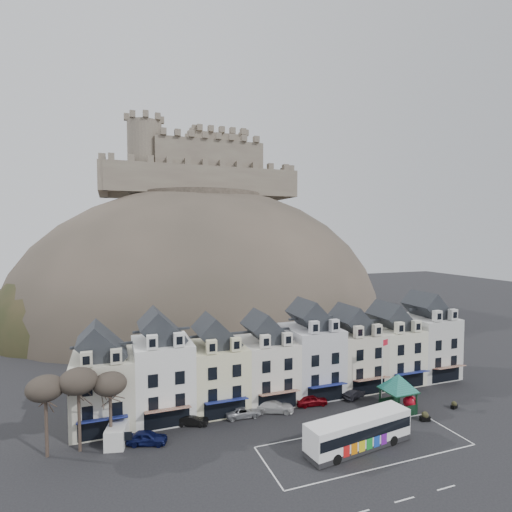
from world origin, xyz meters
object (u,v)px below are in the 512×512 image
(car_silver, at_px, (243,412))
(car_maroon, at_px, (311,400))
(car_black, at_px, (192,420))
(car_white, at_px, (273,406))
(bus_shelter, at_px, (398,382))
(bus, at_px, (358,430))
(red_buoy, at_px, (410,403))
(white_van, at_px, (118,432))
(car_charcoal, at_px, (354,393))
(car_navy, at_px, (147,438))
(flagpole, at_px, (383,367))

(car_silver, distance_m, car_maroon, 9.27)
(car_black, distance_m, car_silver, 6.26)
(car_white, bearing_deg, bus_shelter, -86.79)
(car_black, bearing_deg, bus, -102.72)
(bus, relative_size, red_buoy, 5.99)
(white_van, bearing_deg, car_white, 15.16)
(car_charcoal, bearing_deg, car_maroon, 68.91)
(car_black, distance_m, car_charcoal, 22.09)
(bus, distance_m, car_white, 12.00)
(car_silver, bearing_deg, car_white, -86.22)
(car_black, bearing_deg, car_white, -67.32)
(red_buoy, distance_m, car_navy, 31.67)
(car_black, xyz_separation_m, car_maroon, (15.52, 0.00, 0.11))
(flagpole, bearing_deg, car_black, 172.32)
(car_silver, bearing_deg, car_charcoal, -86.22)
(flagpole, distance_m, car_silver, 18.63)
(red_buoy, height_order, car_charcoal, red_buoy)
(red_buoy, distance_m, car_black, 26.89)
(bus, relative_size, white_van, 2.57)
(car_navy, xyz_separation_m, car_black, (5.26, 2.50, -0.10))
(car_navy, distance_m, car_white, 15.66)
(red_buoy, xyz_separation_m, car_silver, (-19.97, 5.91, -0.44))
(flagpole, bearing_deg, car_white, 166.81)
(flagpole, relative_size, white_van, 1.84)
(car_maroon, bearing_deg, white_van, 98.29)
(car_navy, bearing_deg, bus_shelter, -76.37)
(flagpole, distance_m, car_charcoal, 5.83)
(bus, relative_size, car_white, 2.42)
(car_black, bearing_deg, car_maroon, -67.32)
(flagpole, bearing_deg, bus, -139.29)
(car_white, xyz_separation_m, car_charcoal, (11.89, 0.00, -0.12))
(white_van, height_order, car_navy, white_van)
(white_van, height_order, car_black, white_van)
(flagpole, bearing_deg, car_silver, 169.67)
(car_black, bearing_deg, flagpole, -75.01)
(red_buoy, distance_m, white_van, 34.73)
(flagpole, xyz_separation_m, car_navy, (-29.31, 0.75, -4.33))
(red_buoy, xyz_separation_m, car_white, (-16.02, 5.91, -0.31))
(car_black, xyz_separation_m, car_silver, (6.26, 0.00, 0.01))
(bus_shelter, relative_size, car_navy, 1.78)
(car_white, bearing_deg, car_black, 112.95)
(car_navy, bearing_deg, car_silver, -58.87)
(bus, xyz_separation_m, red_buoy, (10.99, 4.92, -0.84))
(red_buoy, distance_m, car_silver, 20.83)
(bus_shelter, xyz_separation_m, white_van, (-33.02, 4.41, -2.65))
(white_van, height_order, car_charcoal, white_van)
(red_buoy, height_order, car_silver, red_buoy)
(car_black, height_order, car_charcoal, car_charcoal)
(car_navy, bearing_deg, car_black, -45.70)
(bus_shelter, xyz_separation_m, car_charcoal, (-2.79, 5.27, -3.06))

